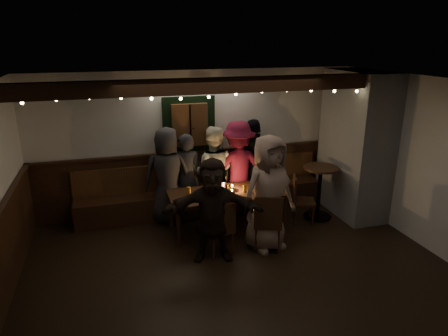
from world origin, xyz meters
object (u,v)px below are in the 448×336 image
object	(u,v)px
high_top	(320,186)
person_c	(213,172)
person_a	(168,175)
person_d	(238,168)
chair_end	(299,197)
person_f	(213,210)
person_b	(186,177)
chair_near_right	(268,220)
dining_table	(227,195)
person_e	(254,165)
person_g	(268,193)
chair_near_left	(221,227)

from	to	relation	value
high_top	person_c	bearing A→B (deg)	159.81
person_a	person_d	size ratio (longest dim) A/B	0.98
chair_end	person_f	bearing A→B (deg)	-157.09
person_b	high_top	bearing A→B (deg)	173.23
high_top	person_f	xyz separation A→B (m)	(-2.20, -0.83, 0.16)
chair_near_right	person_a	xyz separation A→B (m)	(-1.26, 1.51, 0.33)
high_top	person_c	size ratio (longest dim) A/B	0.58
person_c	person_d	world-z (taller)	person_d
chair_end	chair_near_right	bearing A→B (deg)	-139.32
high_top	chair_near_right	bearing A→B (deg)	-147.19
dining_table	chair_end	bearing A→B (deg)	-2.50
dining_table	chair_near_right	distance (m)	0.93
person_a	person_f	bearing A→B (deg)	114.83
person_a	person_e	xyz separation A→B (m)	(1.62, 0.05, 0.02)
dining_table	person_d	size ratio (longest dim) A/B	1.11
high_top	dining_table	bearing A→B (deg)	-179.13
chair_near_right	person_a	world-z (taller)	person_a
person_e	person_g	distance (m)	1.49
chair_end	person_c	distance (m)	1.59
dining_table	person_f	bearing A→B (deg)	-120.12
chair_near_right	high_top	xyz separation A→B (m)	(1.35, 0.87, 0.09)
person_a	chair_near_left	bearing A→B (deg)	119.51
high_top	person_f	world-z (taller)	person_f
dining_table	high_top	world-z (taller)	high_top
person_e	dining_table	bearing A→B (deg)	46.53
person_d	person_a	bearing A→B (deg)	-2.10
chair_near_right	chair_end	xyz separation A→B (m)	(0.92, 0.79, -0.04)
dining_table	person_d	world-z (taller)	person_d
person_b	person_e	world-z (taller)	person_e
chair_near_left	chair_near_right	distance (m)	0.72
dining_table	person_e	world-z (taller)	person_e
dining_table	person_g	size ratio (longest dim) A/B	1.07
dining_table	person_g	xyz separation A→B (m)	(0.42, -0.73, 0.27)
person_b	person_f	size ratio (longest dim) A/B	1.01
chair_end	person_c	bearing A→B (deg)	151.37
person_a	person_b	xyz separation A→B (m)	(0.34, 0.04, -0.07)
person_c	person_g	size ratio (longest dim) A/B	0.92
chair_near_right	person_d	bearing A→B (deg)	89.30
chair_near_left	chair_near_right	xyz separation A→B (m)	(0.72, -0.07, 0.04)
chair_near_right	person_e	xyz separation A→B (m)	(0.36, 1.57, 0.35)
chair_near_left	person_c	xyz separation A→B (m)	(0.27, 1.47, 0.35)
chair_end	high_top	distance (m)	0.46
chair_near_right	person_f	distance (m)	0.88
person_f	dining_table	bearing A→B (deg)	73.24
chair_near_left	person_d	size ratio (longest dim) A/B	0.49
chair_near_right	high_top	world-z (taller)	high_top
chair_near_left	high_top	distance (m)	2.23
chair_near_left	chair_end	world-z (taller)	chair_near_left
dining_table	chair_near_left	bearing A→B (deg)	-113.46
person_d	person_g	size ratio (longest dim) A/B	0.96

